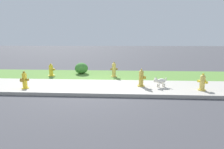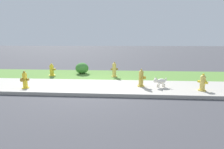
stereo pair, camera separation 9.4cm
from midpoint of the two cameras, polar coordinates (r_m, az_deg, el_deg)
name	(u,v)px [view 1 (the left image)]	position (r m, az deg, el deg)	size (l,w,h in m)	color
ground_plane	(95,86)	(7.20, -5.84, -3.87)	(120.00, 120.00, 0.00)	#424247
sidewalk_pavement	(95,86)	(7.20, -5.85, -3.83)	(18.00, 2.43, 0.01)	#ADA89E
grass_verge	(102,74)	(9.69, -3.41, 0.02)	(18.00, 2.72, 0.01)	#568438
street_curb	(89,94)	(5.96, -7.86, -6.47)	(18.00, 0.16, 0.12)	#ADA89E
fire_hydrant_by_grass_verge	(25,80)	(7.57, -26.98, -1.75)	(0.36, 0.33, 0.69)	yellow
fire_hydrant_at_driveway	(51,70)	(9.79, -19.51, 1.37)	(0.35, 0.35, 0.67)	yellow
fire_hydrant_across_street	(114,70)	(8.98, 0.32, 1.57)	(0.38, 0.35, 0.78)	gold
fire_hydrant_mid_block	(202,83)	(7.28, 27.12, -2.36)	(0.34, 0.34, 0.65)	gold
fire_hydrant_far_end	(141,78)	(7.16, 9.18, -1.19)	(0.34, 0.38, 0.72)	gold
small_white_dog	(160,81)	(7.21, 15.05, -2.14)	(0.54, 0.34, 0.44)	silver
shrub_bush_near_lamp	(81,68)	(10.03, -10.22, 2.01)	(0.73, 0.73, 0.62)	#3D7F33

